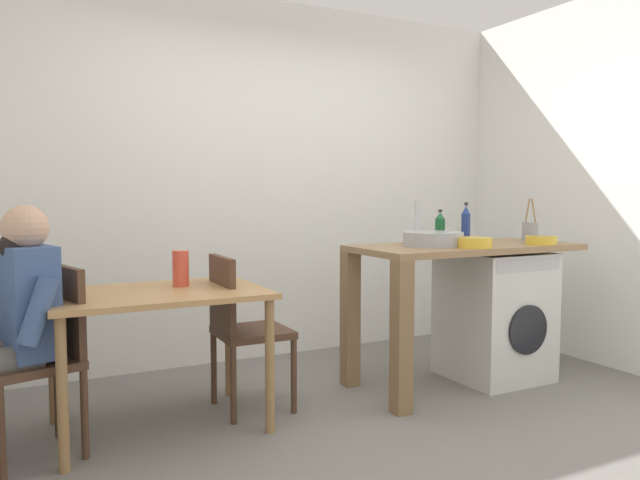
% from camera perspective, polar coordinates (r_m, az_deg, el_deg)
% --- Properties ---
extents(ground_plane, '(5.46, 5.46, 0.00)m').
position_cam_1_polar(ground_plane, '(3.35, 6.31, -17.57)').
color(ground_plane, slate).
extents(wall_back, '(4.60, 0.10, 2.70)m').
position_cam_1_polar(wall_back, '(4.67, -5.54, 5.55)').
color(wall_back, white).
rests_on(wall_back, ground_plane).
extents(dining_table, '(1.10, 0.76, 0.74)m').
position_cam_1_polar(dining_table, '(3.34, -14.98, -6.27)').
color(dining_table, tan).
rests_on(dining_table, ground_plane).
extents(chair_person_seat, '(0.49, 0.49, 0.90)m').
position_cam_1_polar(chair_person_seat, '(3.22, -24.32, -9.37)').
color(chair_person_seat, '#4C3323').
rests_on(chair_person_seat, ground_plane).
extents(chair_opposite, '(0.40, 0.40, 0.90)m').
position_cam_1_polar(chair_opposite, '(3.54, -7.50, -7.79)').
color(chair_opposite, '#4C3323').
rests_on(chair_opposite, ground_plane).
extents(seated_person, '(0.55, 0.54, 1.20)m').
position_cam_1_polar(seated_person, '(3.14, -27.23, -6.75)').
color(seated_person, '#595651').
rests_on(seated_person, ground_plane).
extents(kitchen_counter, '(1.50, 0.68, 0.92)m').
position_cam_1_polar(kitchen_counter, '(3.97, 11.12, -2.81)').
color(kitchen_counter, olive).
rests_on(kitchen_counter, ground_plane).
extents(washing_machine, '(0.60, 0.61, 0.86)m').
position_cam_1_polar(washing_machine, '(4.32, 16.04, -6.76)').
color(washing_machine, silver).
rests_on(washing_machine, ground_plane).
extents(sink_basin, '(0.38, 0.38, 0.09)m').
position_cam_1_polar(sink_basin, '(3.91, 10.57, 0.10)').
color(sink_basin, '#9EA0A5').
rests_on(sink_basin, kitchen_counter).
extents(tap, '(0.02, 0.02, 0.28)m').
position_cam_1_polar(tap, '(4.05, 9.03, 1.60)').
color(tap, '#B2B2B7').
rests_on(tap, kitchen_counter).
extents(bottle_tall_green, '(0.07, 0.07, 0.22)m').
position_cam_1_polar(bottle_tall_green, '(4.29, 11.20, 1.19)').
color(bottle_tall_green, '#19592D').
rests_on(bottle_tall_green, kitchen_counter).
extents(bottle_squat_brown, '(0.06, 0.06, 0.27)m').
position_cam_1_polar(bottle_squat_brown, '(4.23, 13.53, 1.43)').
color(bottle_squat_brown, navy).
rests_on(bottle_squat_brown, kitchen_counter).
extents(mixing_bowl, '(0.23, 0.23, 0.06)m').
position_cam_1_polar(mixing_bowl, '(3.86, 14.22, -0.17)').
color(mixing_bowl, gold).
rests_on(mixing_bowl, kitchen_counter).
extents(utensil_crock, '(0.11, 0.11, 0.30)m').
position_cam_1_polar(utensil_crock, '(4.55, 19.11, 0.82)').
color(utensil_crock, gray).
rests_on(utensil_crock, kitchen_counter).
extents(colander, '(0.20, 0.20, 0.06)m').
position_cam_1_polar(colander, '(4.24, 20.05, 0.03)').
color(colander, gold).
rests_on(colander, kitchen_counter).
extents(vase, '(0.09, 0.09, 0.20)m').
position_cam_1_polar(vase, '(3.44, -12.95, -2.62)').
color(vase, '#D84C38').
rests_on(vase, dining_table).
extents(scissors, '(0.15, 0.06, 0.01)m').
position_cam_1_polar(scissors, '(3.98, 13.87, -0.49)').
color(scissors, '#B2B2B7').
rests_on(scissors, kitchen_counter).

